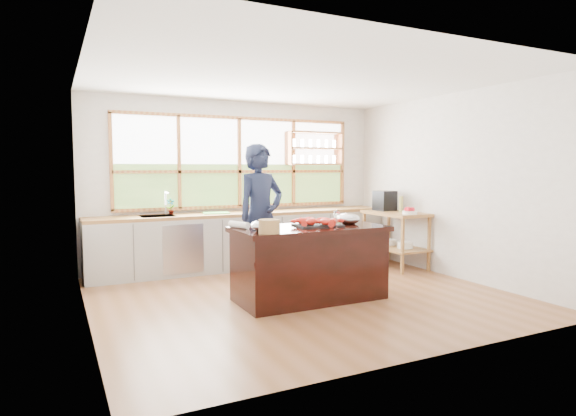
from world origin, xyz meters
TOP-DOWN VIEW (x-y plane):
  - ground_plane at (0.00, 0.00)m, footprint 5.00×5.00m
  - room_shell at (0.02, 0.51)m, footprint 5.02×4.52m
  - back_counter at (-0.02, 1.94)m, footprint 4.90×0.63m
  - right_shelf_unit at (2.19, 0.89)m, footprint 0.62×1.10m
  - island at (0.00, -0.20)m, footprint 1.85×0.90m
  - cook at (-0.32, 0.56)m, footprint 0.79×0.61m
  - potted_plant at (-1.19, 2.00)m, footprint 0.14×0.11m
  - cutting_board at (-0.50, 1.94)m, footprint 0.45×0.37m
  - espresso_machine at (2.19, 1.19)m, footprint 0.29×0.31m
  - wine_bottle at (2.24, 0.83)m, footprint 0.07×0.07m
  - fruit_bowl at (2.14, 0.50)m, footprint 0.23×0.23m
  - slate_board at (0.13, -0.18)m, footprint 0.59×0.45m
  - lobster_pile at (0.12, -0.19)m, footprint 0.55×0.48m
  - mixing_bowl_left at (-0.66, -0.31)m, footprint 0.28×0.28m
  - mixing_bowl_right at (0.59, -0.15)m, footprint 0.30×0.30m
  - wine_glass at (0.17, -0.55)m, footprint 0.08×0.08m
  - wicker_basket at (-0.68, -0.52)m, footprint 0.23×0.23m
  - parchment_roll at (-0.83, 0.03)m, footprint 0.19×0.31m

SIDE VIEW (x-z plane):
  - ground_plane at x=0.00m, z-range 0.00..0.00m
  - island at x=0.00m, z-range 0.00..0.90m
  - back_counter at x=-0.02m, z-range 0.00..0.90m
  - right_shelf_unit at x=2.19m, z-range 0.15..1.05m
  - cutting_board at x=-0.50m, z-range 0.90..0.91m
  - slate_board at x=0.13m, z-range 0.90..0.92m
  - parchment_roll at x=-0.83m, z-range 0.90..0.98m
  - fruit_bowl at x=2.14m, z-range 0.89..1.00m
  - lobster_pile at x=0.12m, z-range 0.92..1.00m
  - mixing_bowl_left at x=-0.66m, z-range 0.89..1.03m
  - cook at x=-0.32m, z-range 0.00..1.93m
  - mixing_bowl_right at x=0.59m, z-range 0.89..1.04m
  - wicker_basket at x=-0.68m, z-range 0.90..1.05m
  - potted_plant at x=-1.19m, z-range 0.90..1.16m
  - wine_bottle at x=2.24m, z-range 0.90..1.16m
  - wine_glass at x=0.17m, z-range 0.95..1.17m
  - espresso_machine at x=2.19m, z-range 0.90..1.23m
  - room_shell at x=0.02m, z-range 0.40..3.11m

